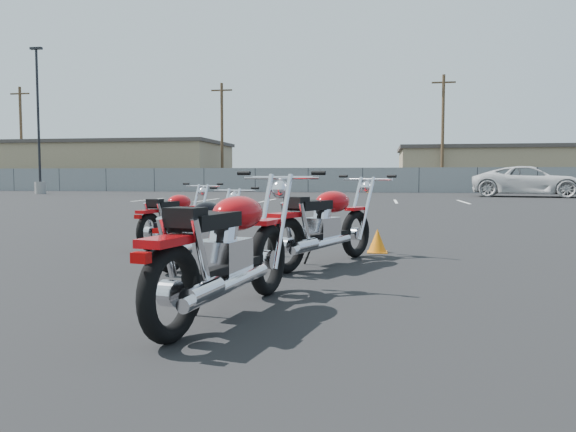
% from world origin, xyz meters
% --- Properties ---
extents(ground, '(120.00, 120.00, 0.00)m').
position_xyz_m(ground, '(0.00, 0.00, 0.00)').
color(ground, black).
rests_on(ground, ground).
extents(motorcycle_front_red, '(0.85, 2.08, 1.02)m').
position_xyz_m(motorcycle_front_red, '(-2.03, 2.57, 0.47)').
color(motorcycle_front_red, black).
rests_on(motorcycle_front_red, ground).
extents(motorcycle_second_black, '(0.86, 2.01, 0.99)m').
position_xyz_m(motorcycle_second_black, '(-0.95, 0.70, 0.45)').
color(motorcycle_second_black, black).
rests_on(motorcycle_second_black, ground).
extents(motorcycle_third_red, '(1.50, 2.28, 1.16)m').
position_xyz_m(motorcycle_third_red, '(0.62, 0.95, 0.53)').
color(motorcycle_third_red, black).
rests_on(motorcycle_third_red, ground).
extents(motorcycle_rear_red, '(1.03, 2.42, 1.19)m').
position_xyz_m(motorcycle_rear_red, '(0.11, -1.82, 0.54)').
color(motorcycle_rear_red, black).
rests_on(motorcycle_rear_red, ground).
extents(training_cone_near, '(0.30, 0.30, 0.35)m').
position_xyz_m(training_cone_near, '(1.28, 2.27, 0.18)').
color(training_cone_near, orange).
rests_on(training_cone_near, ground).
extents(light_pole_west, '(0.80, 0.70, 9.57)m').
position_xyz_m(light_pole_west, '(-20.99, 27.85, 2.44)').
color(light_pole_west, gray).
rests_on(light_pole_west, ground).
extents(chainlink_fence, '(80.06, 0.06, 1.80)m').
position_xyz_m(chainlink_fence, '(-0.00, 35.00, 0.90)').
color(chainlink_fence, slate).
rests_on(chainlink_fence, ground).
extents(tan_building_west, '(18.40, 10.40, 4.30)m').
position_xyz_m(tan_building_west, '(-22.00, 42.00, 2.16)').
color(tan_building_west, '#8C7B5A').
rests_on(tan_building_west, ground).
extents(tan_building_east, '(14.40, 9.40, 3.70)m').
position_xyz_m(tan_building_east, '(10.00, 44.00, 1.86)').
color(tan_building_east, '#8C7B5A').
rests_on(tan_building_east, ground).
extents(utility_pole_a, '(1.80, 0.24, 9.00)m').
position_xyz_m(utility_pole_a, '(-30.00, 39.00, 4.69)').
color(utility_pole_a, '#42301E').
rests_on(utility_pole_a, ground).
extents(utility_pole_b, '(1.80, 0.24, 9.00)m').
position_xyz_m(utility_pole_b, '(-12.00, 40.00, 4.69)').
color(utility_pole_b, '#42301E').
rests_on(utility_pole_b, ground).
extents(utility_pole_c, '(1.80, 0.24, 9.00)m').
position_xyz_m(utility_pole_c, '(6.00, 39.00, 4.69)').
color(utility_pole_c, '#42301E').
rests_on(utility_pole_c, ground).
extents(parking_line_stripes, '(15.12, 4.00, 0.01)m').
position_xyz_m(parking_line_stripes, '(-2.50, 20.00, 0.00)').
color(parking_line_stripes, silver).
rests_on(parking_line_stripes, ground).
extents(white_van, '(4.64, 7.74, 2.75)m').
position_xyz_m(white_van, '(9.66, 27.34, 1.38)').
color(white_van, silver).
rests_on(white_van, ground).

